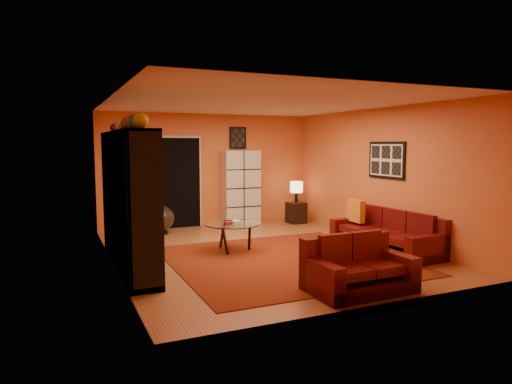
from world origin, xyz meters
name	(u,v)px	position (x,y,z in m)	size (l,w,h in m)	color
floor	(261,252)	(0.00, 0.00, 0.00)	(6.00, 6.00, 0.00)	brown
ceiling	(261,103)	(0.00, 0.00, 2.60)	(6.00, 6.00, 0.00)	white
wall_back	(208,170)	(0.00, 3.00, 1.30)	(6.00, 6.00, 0.00)	#D3602E
wall_front	(371,197)	(0.00, -3.00, 1.30)	(6.00, 6.00, 0.00)	#D3602E
wall_left	(112,184)	(-2.50, 0.00, 1.30)	(6.00, 6.00, 0.00)	#D3602E
wall_right	(377,175)	(2.50, 0.00, 1.30)	(6.00, 6.00, 0.00)	#D3602E
rug	(284,260)	(0.10, -0.70, 0.01)	(3.60, 3.60, 0.01)	#58170A
doorway	(179,183)	(-0.70, 2.96, 1.02)	(0.95, 0.10, 2.04)	black
wall_art_right	(387,160)	(2.48, -0.30, 1.60)	(0.03, 1.00, 0.70)	black
wall_art_back	(238,138)	(0.75, 2.98, 2.05)	(0.42, 0.03, 0.52)	black
entertainment_unit	(128,199)	(-2.27, 0.00, 1.05)	(0.45, 3.00, 2.10)	black
tv	(132,205)	(-2.23, -0.08, 0.97)	(0.11, 0.88, 0.50)	black
sofa	(389,235)	(2.14, -0.83, 0.29)	(0.98, 2.18, 0.85)	#47090B
loveseat	(356,268)	(0.25, -2.42, 0.29)	(1.36, 0.83, 0.85)	#47090B
throw_pillow	(356,211)	(1.95, -0.09, 0.63)	(0.12, 0.42, 0.42)	orange
coffee_table	(232,226)	(-0.45, 0.25, 0.45)	(0.99, 0.99, 0.50)	silver
storage_cabinet	(241,188)	(0.75, 2.80, 0.87)	(0.87, 0.39, 1.75)	silver
bowl_chair	(157,218)	(-1.35, 2.39, 0.33)	(0.77, 0.77, 0.62)	black
side_table	(296,213)	(2.02, 2.37, 0.25)	(0.40, 0.40, 0.50)	black
table_lamp	(296,188)	(2.02, 2.37, 0.86)	(0.30, 0.30, 0.51)	black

